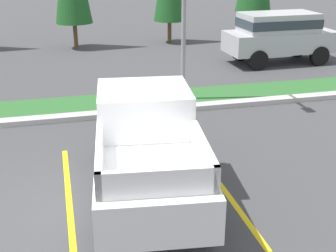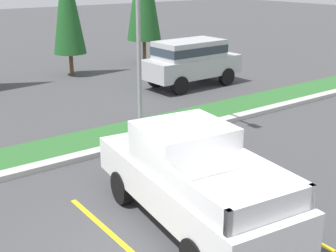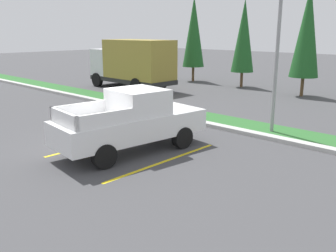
% 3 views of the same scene
% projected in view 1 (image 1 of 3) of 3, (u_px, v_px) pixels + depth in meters
% --- Properties ---
extents(ground_plane, '(120.00, 120.00, 0.00)m').
position_uv_depth(ground_plane, '(103.00, 209.00, 8.55)').
color(ground_plane, '#424244').
extents(parking_line_near, '(0.12, 4.80, 0.01)m').
position_uv_depth(parking_line_near, '(69.00, 201.00, 8.82)').
color(parking_line_near, yellow).
rests_on(parking_line_near, ground).
extents(parking_line_far, '(0.12, 4.80, 0.01)m').
position_uv_depth(parking_line_far, '(219.00, 182.00, 9.52)').
color(parking_line_far, yellow).
rests_on(parking_line_far, ground).
extents(curb_strip, '(56.00, 0.40, 0.15)m').
position_uv_depth(curb_strip, '(83.00, 116.00, 13.02)').
color(curb_strip, '#B2B2AD').
rests_on(curb_strip, ground).
extents(grass_median, '(56.00, 1.80, 0.06)m').
position_uv_depth(grass_median, '(81.00, 105.00, 14.03)').
color(grass_median, '#2D662D').
rests_on(grass_median, ground).
extents(pickup_truck_main, '(2.50, 5.41, 2.10)m').
position_uv_depth(pickup_truck_main, '(146.00, 144.00, 8.83)').
color(pickup_truck_main, black).
rests_on(pickup_truck_main, ground).
extents(suv_distant, '(4.65, 2.07, 2.10)m').
position_uv_depth(suv_distant, '(279.00, 34.00, 18.84)').
color(suv_distant, black).
rests_on(suv_distant, ground).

